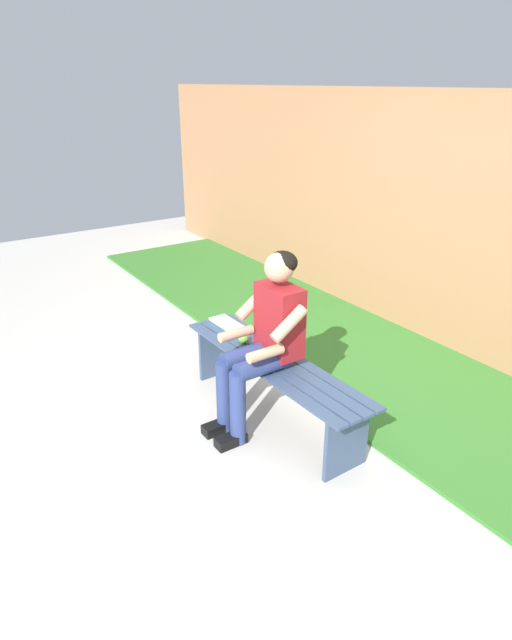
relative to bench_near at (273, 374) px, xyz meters
name	(u,v)px	position (x,y,z in m)	size (l,w,h in m)	color
ground_plane	(90,389)	(1.16, 1.00, -0.38)	(10.00, 7.00, 0.04)	beige
grass_strip	(403,364)	(0.00, -1.40, -0.34)	(9.00, 2.11, 0.03)	#387A2D
brick_wall	(426,218)	(0.50, -2.09, 0.76)	(9.50, 0.24, 2.24)	#B27A51
bench_near	(273,374)	(0.00, 0.00, 0.00)	(1.78, 0.43, 0.47)	#384C6B
person_seated	(265,335)	(-0.03, 0.10, 0.35)	(0.50, 0.69, 1.27)	maroon
apple	(243,338)	(0.35, 0.03, 0.15)	(0.08, 0.08, 0.08)	#72B738
book_open	(230,325)	(0.66, -0.04, 0.12)	(0.42, 0.17, 0.02)	white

